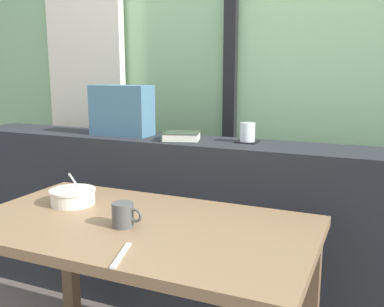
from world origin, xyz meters
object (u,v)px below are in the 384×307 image
Objects in this scene: juice_glass at (247,133)px; breakfast_table at (139,250)px; throw_pillow at (122,110)px; coaster_square at (247,142)px; ceramic_mug at (123,215)px; soup_bowl at (73,196)px; fork_utensil at (121,255)px; closed_book at (181,136)px.

breakfast_table is at bearing -104.61° from juice_glass.
throw_pillow is (-0.67, -0.04, 0.08)m from juice_glass.
ceramic_mug is (-0.21, -0.76, -0.15)m from coaster_square.
throw_pillow reaches higher than breakfast_table.
soup_bowl is at bearing -130.58° from coaster_square.
breakfast_table is 0.30m from fork_utensil.
throw_pillow is (-0.67, -0.04, 0.13)m from coaster_square.
juice_glass reaches higher than coaster_square.
coaster_square is 0.48× the size of closed_book.
fork_utensil is (-0.09, -0.97, -0.19)m from coaster_square.
closed_book reaches higher than ceramic_mug.
juice_glass is at bearing 74.64° from ceramic_mug.
coaster_square is 0.84m from soup_bowl.
juice_glass reaches higher than breakfast_table.
coaster_square is 0.80m from ceramic_mug.
fork_utensil reaches higher than breakfast_table.
juice_glass is 0.81m from ceramic_mug.
ceramic_mug is at bearing 103.90° from fork_utensil.
breakfast_table is 0.16m from ceramic_mug.
soup_bowl is (-0.53, -0.62, -0.16)m from coaster_square.
coaster_square reaches higher than soup_bowl.
closed_book is 0.71m from ceramic_mug.
juice_glass is 0.68m from throw_pillow.
juice_glass is at bearing 14.22° from closed_book.
fork_utensil is at bearing -69.39° from breakfast_table.
breakfast_table is 3.85× the size of throw_pillow.
ceramic_mug is at bearing -57.38° from throw_pillow.
closed_book is 1.15× the size of soup_bowl.
fork_utensil is at bearing -59.28° from ceramic_mug.
breakfast_table is 13.87× the size of juice_glass.
soup_bowl is at bearing 125.74° from fork_utensil.
fork_utensil is at bearing -75.85° from closed_book.
ceramic_mug is (0.46, -0.72, -0.28)m from throw_pillow.
closed_book reaches higher than coaster_square.
breakfast_table is 0.38m from soup_bowl.
throw_pillow is 1.14m from fork_utensil.
throw_pillow reaches higher than coaster_square.
coaster_square is (0.18, 0.71, 0.30)m from breakfast_table.
fork_utensil is 1.50× the size of ceramic_mug.
coaster_square reaches higher than ceramic_mug.
coaster_square is at bearing 49.42° from soup_bowl.
breakfast_table is 0.93m from throw_pillow.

